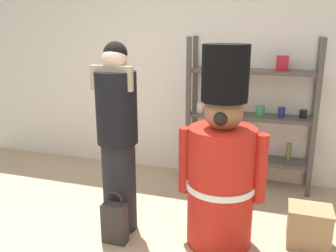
{
  "coord_description": "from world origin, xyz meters",
  "views": [
    {
      "loc": [
        0.88,
        -2.03,
        1.77
      ],
      "look_at": [
        0.01,
        0.66,
        1.0
      ],
      "focal_mm": 38.24,
      "sensor_mm": 36.0,
      "label": 1
    }
  ],
  "objects_px": {
    "merchandise_shelf": "(250,114)",
    "display_crate": "(309,226)",
    "person_shopper": "(118,138)",
    "shopping_bag": "(115,223)",
    "teddy_bear_guard": "(221,166)"
  },
  "relations": [
    {
      "from": "teddy_bear_guard",
      "to": "person_shopper",
      "type": "height_order",
      "value": "person_shopper"
    },
    {
      "from": "person_shopper",
      "to": "display_crate",
      "type": "relative_size",
      "value": 4.73
    },
    {
      "from": "shopping_bag",
      "to": "display_crate",
      "type": "distance_m",
      "value": 1.63
    },
    {
      "from": "teddy_bear_guard",
      "to": "display_crate",
      "type": "distance_m",
      "value": 0.91
    },
    {
      "from": "person_shopper",
      "to": "display_crate",
      "type": "height_order",
      "value": "person_shopper"
    },
    {
      "from": "person_shopper",
      "to": "shopping_bag",
      "type": "bearing_deg",
      "value": -76.77
    },
    {
      "from": "merchandise_shelf",
      "to": "shopping_bag",
      "type": "xyz_separation_m",
      "value": [
        -0.93,
        -1.57,
        -0.65
      ]
    },
    {
      "from": "merchandise_shelf",
      "to": "person_shopper",
      "type": "bearing_deg",
      "value": -126.23
    },
    {
      "from": "merchandise_shelf",
      "to": "display_crate",
      "type": "distance_m",
      "value": 1.44
    },
    {
      "from": "merchandise_shelf",
      "to": "shopping_bag",
      "type": "relative_size",
      "value": 3.59
    },
    {
      "from": "person_shopper",
      "to": "shopping_bag",
      "type": "distance_m",
      "value": 0.72
    },
    {
      "from": "person_shopper",
      "to": "display_crate",
      "type": "xyz_separation_m",
      "value": [
        1.62,
        0.24,
        -0.69
      ]
    },
    {
      "from": "shopping_bag",
      "to": "display_crate",
      "type": "relative_size",
      "value": 1.33
    },
    {
      "from": "person_shopper",
      "to": "merchandise_shelf",
      "type": "bearing_deg",
      "value": 53.77
    },
    {
      "from": "merchandise_shelf",
      "to": "display_crate",
      "type": "bearing_deg",
      "value": -60.44
    }
  ]
}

